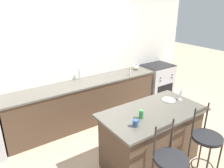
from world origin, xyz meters
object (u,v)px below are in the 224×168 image
coffee_mug (136,123)px  soap_bottle (130,73)px  wine_glass (181,91)px  tumbler_cup (141,114)px  oven_range (157,82)px  bar_stool_near (170,166)px  dinner_plate (169,100)px  bar_stool_far (206,144)px  pumpkin_decoration (136,67)px

coffee_mug → soap_bottle: (1.24, 1.67, 0.01)m
wine_glass → tumbler_cup: wine_glass is taller
oven_range → soap_bottle: size_ratio=6.13×
oven_range → wine_glass: size_ratio=4.45×
oven_range → tumbler_cup: bearing=-140.5°
bar_stool_near → soap_bottle: 2.52m
coffee_mug → dinner_plate: bearing=16.9°
oven_range → wine_glass: 2.11m
bar_stool_far → tumbler_cup: bearing=136.0°
bar_stool_near → tumbler_cup: bar_stool_near is taller
oven_range → soap_bottle: bearing=-170.7°
wine_glass → coffee_mug: 1.17m
dinner_plate → tumbler_cup: 0.79m
bar_stool_near → bar_stool_far: (0.75, 0.02, 0.00)m
pumpkin_decoration → bar_stool_far: bearing=-107.4°
wine_glass → bar_stool_near: bearing=-144.5°
tumbler_cup → wine_glass: bearing=5.1°
bar_stool_near → dinner_plate: 1.24m
bar_stool_near → pumpkin_decoration: bar_stool_near is taller
dinner_plate → oven_range: bearing=49.3°
tumbler_cup → pumpkin_decoration: size_ratio=0.94×
tumbler_cup → soap_bottle: 1.87m
bar_stool_far → coffee_mug: (-0.86, 0.52, 0.37)m
bar_stool_near → tumbler_cup: size_ratio=9.12×
oven_range → pumpkin_decoration: (-0.68, 0.06, 0.51)m
tumbler_cup → coffee_mug: bearing=-150.3°
dinner_plate → pumpkin_decoration: (0.66, 1.62, 0.04)m
bar_stool_far → wine_glass: (0.28, 0.72, 0.48)m
bar_stool_near → pumpkin_decoration: bearing=58.2°
pumpkin_decoration → tumbler_cup: bearing=-128.4°
bar_stool_far → bar_stool_near: bearing=-178.7°
bar_stool_far → coffee_mug: bearing=148.7°
oven_range → bar_stool_far: (-1.44, -2.37, 0.14)m
tumbler_cup → bar_stool_near: bearing=-98.1°
soap_bottle → oven_range: bearing=9.3°
bar_stool_near → soap_bottle: bar_stool_near is taller
bar_stool_far → soap_bottle: bearing=80.3°
oven_range → wine_glass: wine_glass is taller
bar_stool_near → wine_glass: size_ratio=5.44×
soap_bottle → tumbler_cup: bearing=-123.6°
dinner_plate → wine_glass: size_ratio=1.08×
tumbler_cup → soap_bottle: bearing=56.4°
coffee_mug → soap_bottle: bearing=53.5°
bar_stool_far → tumbler_cup: 1.00m
pumpkin_decoration → coffee_mug: bearing=-130.4°
bar_stool_near → soap_bottle: size_ratio=7.49×
tumbler_cup → oven_range: bearing=39.5°
bar_stool_far → tumbler_cup: (-0.66, 0.64, 0.39)m
wine_glass → coffee_mug: wine_glass is taller
soap_bottle → bar_stool_far: bearing=-99.7°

